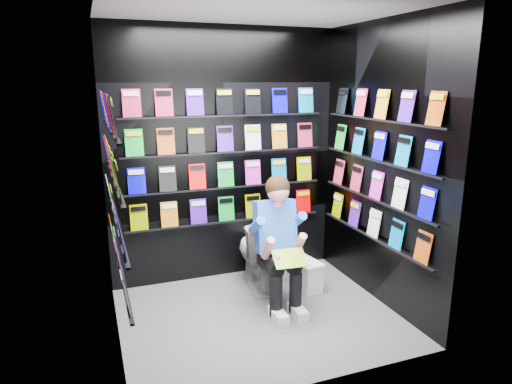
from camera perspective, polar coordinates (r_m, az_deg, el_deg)
name	(u,v)px	position (r m, az deg, el deg)	size (l,w,h in m)	color
floor	(259,317)	(4.25, 0.34, -15.31)	(2.40, 2.40, 0.00)	#5C5C59
ceiling	(259,8)	(3.75, 0.40, 21.96)	(2.40, 2.40, 0.00)	white
wall_back	(225,157)	(4.72, -3.95, 4.43)	(2.40, 0.04, 2.60)	black
wall_front	(315,205)	(2.90, 7.39, -1.67)	(2.40, 0.04, 2.60)	black
wall_left	(108,187)	(3.56, -18.02, 0.64)	(0.04, 2.00, 2.60)	black
wall_right	(381,166)	(4.36, 15.32, 3.16)	(0.04, 2.00, 2.60)	black
comics_back	(225,157)	(4.69, -3.84, 4.43)	(2.10, 0.06, 1.37)	#C3264E
comics_left	(112,186)	(3.56, -17.55, 0.76)	(0.06, 1.70, 1.37)	#C3264E
comics_right	(378,166)	(4.34, 15.00, 3.21)	(0.06, 1.70, 1.37)	#C3264E
toilet	(259,252)	(4.67, 0.42, -7.53)	(0.42, 0.75, 0.73)	white
longbox	(305,275)	(4.74, 6.12, -10.34)	(0.20, 0.36, 0.27)	white
longbox_lid	(305,262)	(4.68, 6.17, -8.66)	(0.22, 0.38, 0.03)	white
reader	(274,227)	(4.21, 2.28, -4.42)	(0.49, 0.72, 1.33)	blue
held_comic	(290,258)	(3.97, 4.22, -8.25)	(0.29, 0.01, 0.20)	green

